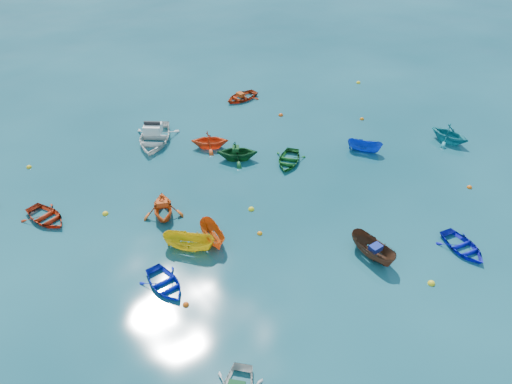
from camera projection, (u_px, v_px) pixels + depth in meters
ground at (309, 242)px, 27.21m from camera, size 160.00×160.00×0.00m
dinghy_blue_sw at (165, 286)px, 24.65m from camera, size 2.00×2.77×0.57m
sampan_brown_mid at (372, 256)px, 26.35m from camera, size 1.15×2.97×1.14m
dinghy_blue_se at (462, 249)px, 26.76m from camera, size 2.53×3.16×0.59m
dinghy_orange_w at (164, 215)px, 29.07m from camera, size 3.28×3.47×1.44m
sampan_yellow_mid at (190, 249)px, 26.80m from camera, size 2.73×2.88×1.12m
dinghy_green_e at (288, 162)px, 33.55m from camera, size 3.52×3.40×0.60m
dinghy_cyan_se at (448, 142)px, 35.73m from camera, size 2.82×3.13×1.46m
sampan_orange_n at (213, 240)px, 27.34m from camera, size 1.44×2.69×0.99m
dinghy_green_n at (238, 159)px, 33.85m from camera, size 3.57×3.49×1.43m
dinghy_red_ne at (241, 99)px, 41.15m from camera, size 3.16×2.40×0.61m
sampan_blue_far at (364, 151)px, 34.71m from camera, size 2.12×2.50×0.93m
dinghy_red_far at (47, 220)px, 28.75m from camera, size 2.88×3.44×0.61m
dinghy_orange_far at (210, 147)px, 35.08m from camera, size 3.40×3.31×1.36m
motorboat_white at (155, 142)px, 35.72m from camera, size 5.27×5.49×1.53m
tarp_blue_a at (376, 248)px, 25.82m from camera, size 0.63×0.48×0.30m
tarp_orange_a at (162, 203)px, 28.59m from camera, size 0.77×0.69×0.30m
tarp_green_b at (236, 149)px, 33.34m from camera, size 0.69×0.73×0.28m
tarp_orange_b at (240, 94)px, 40.82m from camera, size 0.51×0.64×0.29m
buoy_or_a at (186, 305)px, 23.70m from camera, size 0.32×0.32×0.32m
buoy_ye_a at (431, 284)px, 24.79m from camera, size 0.37×0.37×0.37m
buoy_or_b at (469, 188)px, 31.26m from camera, size 0.32×0.32×0.32m
buoy_ye_b at (105, 214)px, 29.16m from camera, size 0.36×0.36×0.36m
buoy_or_c at (260, 234)px, 27.78m from camera, size 0.30×0.30×0.30m
buoy_ye_c at (251, 210)px, 29.50m from camera, size 0.37×0.37×0.37m
buoy_or_d at (362, 119)px, 38.37m from camera, size 0.33×0.33×0.33m
buoy_ye_d at (29, 168)px, 33.06m from camera, size 0.35×0.35×0.35m
buoy_or_e at (281, 116)px, 38.87m from camera, size 0.37×0.37×0.37m
buoy_ye_e at (358, 83)px, 43.67m from camera, size 0.36×0.36×0.36m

